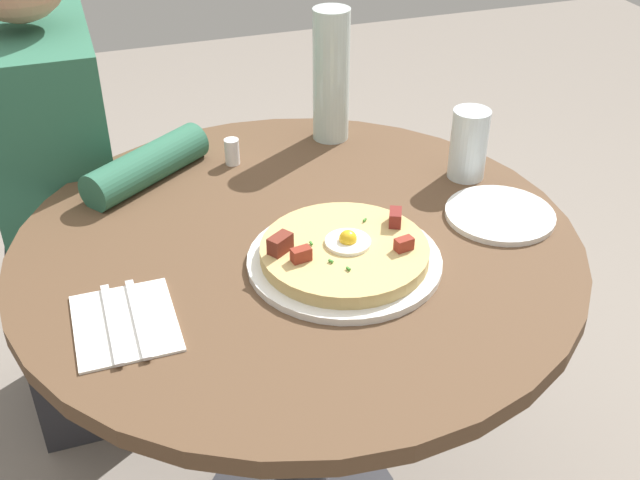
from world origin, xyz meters
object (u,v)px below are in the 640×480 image
(person_seated, at_px, (68,223))
(fork, at_px, (112,323))
(knife, at_px, (138,318))
(water_bottle, at_px, (331,76))
(pizza_plate, at_px, (344,261))
(breakfast_pizza, at_px, (344,251))
(dining_table, at_px, (298,316))
(water_glass, at_px, (469,144))
(bread_plate, at_px, (500,214))
(salt_shaker, at_px, (232,152))

(person_seated, height_order, fork, person_seated)
(knife, xyz_separation_m, water_bottle, (-0.47, 0.45, 0.12))
(pizza_plate, height_order, breakfast_pizza, breakfast_pizza)
(pizza_plate, relative_size, water_bottle, 1.15)
(dining_table, relative_size, knife, 5.16)
(water_glass, bearing_deg, bread_plate, -4.62)
(fork, height_order, salt_shaker, salt_shaker)
(fork, bearing_deg, bread_plate, 96.71)
(bread_plate, distance_m, water_glass, 0.16)
(person_seated, relative_size, salt_shaker, 22.53)
(breakfast_pizza, bearing_deg, water_glass, 121.80)
(dining_table, relative_size, salt_shaker, 18.44)
(fork, xyz_separation_m, salt_shaker, (-0.42, 0.27, 0.02))
(pizza_plate, bearing_deg, person_seated, -144.99)
(pizza_plate, bearing_deg, knife, -83.25)
(fork, bearing_deg, salt_shaker, 146.55)
(salt_shaker, bearing_deg, fork, -32.96)
(knife, bearing_deg, water_glass, 109.56)
(water_bottle, bearing_deg, water_glass, 37.78)
(breakfast_pizza, xyz_separation_m, salt_shaker, (-0.38, -0.09, 0.00))
(pizza_plate, relative_size, breakfast_pizza, 1.16)
(dining_table, relative_size, water_glass, 7.07)
(pizza_plate, distance_m, fork, 0.36)
(bread_plate, bearing_deg, salt_shaker, -131.03)
(bread_plate, bearing_deg, water_glass, 175.38)
(bread_plate, relative_size, knife, 1.03)
(knife, distance_m, water_glass, 0.68)
(breakfast_pizza, bearing_deg, dining_table, -153.06)
(dining_table, height_order, salt_shaker, salt_shaker)
(water_glass, bearing_deg, fork, -70.91)
(breakfast_pizza, distance_m, fork, 0.36)
(dining_table, distance_m, person_seated, 0.62)
(fork, bearing_deg, person_seated, -175.58)
(salt_shaker, bearing_deg, pizza_plate, 12.91)
(person_seated, bearing_deg, dining_table, 36.38)
(pizza_plate, xyz_separation_m, water_glass, (-0.19, 0.31, 0.06))
(pizza_plate, distance_m, salt_shaker, 0.39)
(pizza_plate, height_order, water_glass, water_glass)
(dining_table, relative_size, bread_plate, 5.00)
(breakfast_pizza, bearing_deg, fork, -83.81)
(dining_table, relative_size, breakfast_pizza, 3.56)
(water_glass, bearing_deg, dining_table, -74.54)
(knife, bearing_deg, dining_table, 115.18)
(dining_table, bearing_deg, water_glass, 105.46)
(knife, bearing_deg, person_seated, -172.34)
(pizza_plate, xyz_separation_m, bread_plate, (-0.04, 0.30, -0.00))
(pizza_plate, bearing_deg, salt_shaker, -167.09)
(water_glass, height_order, water_bottle, water_bottle)
(fork, xyz_separation_m, water_bottle, (-0.47, 0.49, 0.12))
(bread_plate, distance_m, water_bottle, 0.44)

